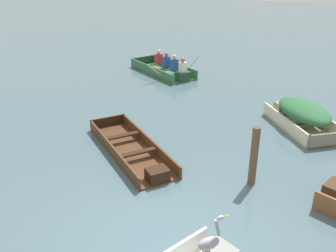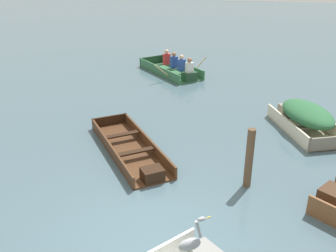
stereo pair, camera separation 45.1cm
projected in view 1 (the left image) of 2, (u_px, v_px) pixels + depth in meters
The scene contains 6 objects.
ground_plane at pixel (162, 244), 6.23m from camera, with size 80.00×80.00×0.00m, color #47606B.
skiff_cream_near_moored at pixel (303, 113), 10.32m from camera, with size 2.08×2.67×0.75m.
skiff_dark_varnish_mid_moored at pixel (133, 151), 9.05m from camera, with size 2.94×3.23×0.30m.
rowboat_green_with_crew at pixel (166, 69), 15.21m from camera, with size 3.12×3.01×0.93m.
heron_on_dinghy at pixel (210, 241), 4.98m from camera, with size 0.41×0.34×0.84m.
mooring_post at pixel (254, 156), 7.64m from camera, with size 0.16×0.16×1.31m, color brown.
Camera 1 is at (1.15, -4.74, 4.35)m, focal length 40.00 mm.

